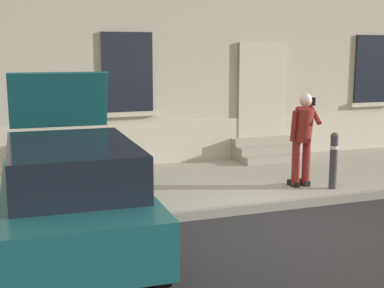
{
  "coord_description": "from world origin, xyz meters",
  "views": [
    {
      "loc": [
        -3.93,
        -6.68,
        2.64
      ],
      "look_at": [
        -0.91,
        1.6,
        1.1
      ],
      "focal_mm": 49.68,
      "sensor_mm": 36.0,
      "label": 1
    }
  ],
  "objects_px": {
    "hatchback_car_teal": "(72,194)",
    "bollard_near_person": "(334,159)",
    "person_on_phone": "(303,134)",
    "planter_charcoal": "(59,153)"
  },
  "relations": [
    {
      "from": "hatchback_car_teal",
      "to": "bollard_near_person",
      "type": "distance_m",
      "value": 4.99
    },
    {
      "from": "bollard_near_person",
      "to": "person_on_phone",
      "type": "height_order",
      "value": "person_on_phone"
    },
    {
      "from": "bollard_near_person",
      "to": "person_on_phone",
      "type": "xyz_separation_m",
      "value": [
        -0.47,
        0.31,
        0.44
      ]
    },
    {
      "from": "hatchback_car_teal",
      "to": "person_on_phone",
      "type": "bearing_deg",
      "value": 18.68
    },
    {
      "from": "hatchback_car_teal",
      "to": "planter_charcoal",
      "type": "xyz_separation_m",
      "value": [
        0.25,
        4.03,
        -0.19
      ]
    },
    {
      "from": "bollard_near_person",
      "to": "person_on_phone",
      "type": "distance_m",
      "value": 0.72
    },
    {
      "from": "person_on_phone",
      "to": "planter_charcoal",
      "type": "bearing_deg",
      "value": 147.68
    },
    {
      "from": "bollard_near_person",
      "to": "planter_charcoal",
      "type": "xyz_separation_m",
      "value": [
        -4.6,
        2.86,
        -0.11
      ]
    },
    {
      "from": "hatchback_car_teal",
      "to": "person_on_phone",
      "type": "distance_m",
      "value": 4.64
    },
    {
      "from": "hatchback_car_teal",
      "to": "person_on_phone",
      "type": "height_order",
      "value": "hatchback_car_teal"
    }
  ]
}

